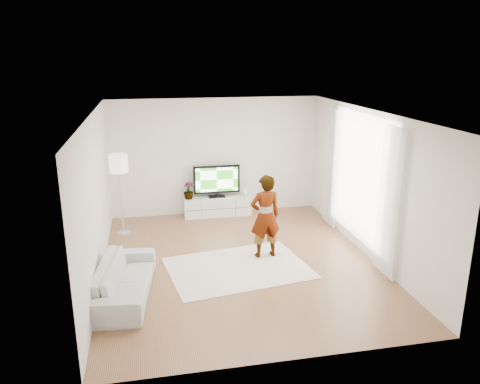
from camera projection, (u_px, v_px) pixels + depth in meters
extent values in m
plane|color=#9A6A45|center=(240.00, 262.00, 8.81)|extent=(6.00, 6.00, 0.00)
plane|color=white|center=(240.00, 113.00, 8.02)|extent=(6.00, 6.00, 0.00)
cube|color=white|center=(96.00, 200.00, 7.94)|extent=(0.02, 6.00, 2.80)
cube|color=white|center=(368.00, 184.00, 8.89)|extent=(0.02, 6.00, 2.80)
cube|color=white|center=(215.00, 157.00, 11.23)|extent=(5.00, 0.02, 2.80)
cube|color=white|center=(289.00, 261.00, 5.59)|extent=(5.00, 0.02, 2.80)
cube|color=white|center=(361.00, 178.00, 9.15)|extent=(0.01, 2.60, 2.50)
cube|color=white|center=(389.00, 203.00, 7.94)|extent=(0.04, 0.70, 2.60)
cube|color=white|center=(331.00, 168.00, 10.39)|extent=(0.04, 0.70, 2.60)
cube|color=white|center=(217.00, 206.00, 11.35)|extent=(1.61, 0.45, 0.45)
cube|color=black|center=(219.00, 209.00, 11.13)|extent=(1.57, 0.00, 0.01)
cube|color=black|center=(202.00, 210.00, 11.05)|extent=(0.01, 0.00, 0.40)
cube|color=black|center=(235.00, 208.00, 11.21)|extent=(0.01, 0.00, 0.40)
cube|color=black|center=(217.00, 196.00, 11.31)|extent=(0.40, 0.22, 0.02)
cube|color=black|center=(217.00, 194.00, 11.29)|extent=(0.08, 0.05, 0.08)
cube|color=black|center=(217.00, 179.00, 11.19)|extent=(1.12, 0.06, 0.68)
cube|color=#268715|center=(217.00, 180.00, 11.15)|extent=(1.02, 0.01, 0.58)
cube|color=white|center=(246.00, 192.00, 11.39)|extent=(0.08, 0.15, 0.20)
cube|color=#4CB2FF|center=(246.00, 192.00, 11.31)|extent=(0.01, 0.00, 0.11)
imported|color=#3F7238|center=(188.00, 191.00, 11.09)|extent=(0.25, 0.25, 0.41)
cube|color=silver|center=(238.00, 268.00, 8.58)|extent=(2.74, 2.15, 0.01)
imported|color=#334772|center=(265.00, 216.00, 8.85)|extent=(0.63, 0.44, 1.62)
imported|color=silver|center=(124.00, 280.00, 7.51)|extent=(1.03, 2.09, 0.59)
cylinder|color=silver|center=(124.00, 233.00, 10.24)|extent=(0.31, 0.31, 0.02)
cylinder|color=silver|center=(121.00, 203.00, 10.04)|extent=(0.04, 0.04, 1.36)
cylinder|color=white|center=(118.00, 163.00, 9.80)|extent=(0.39, 0.39, 0.38)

